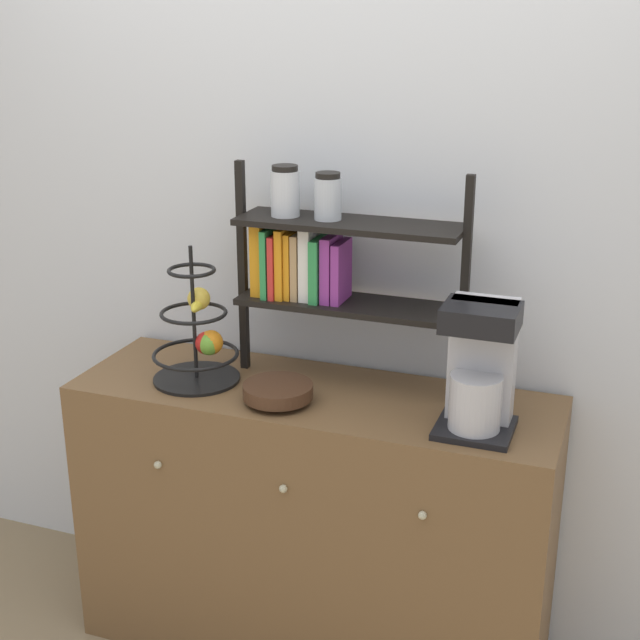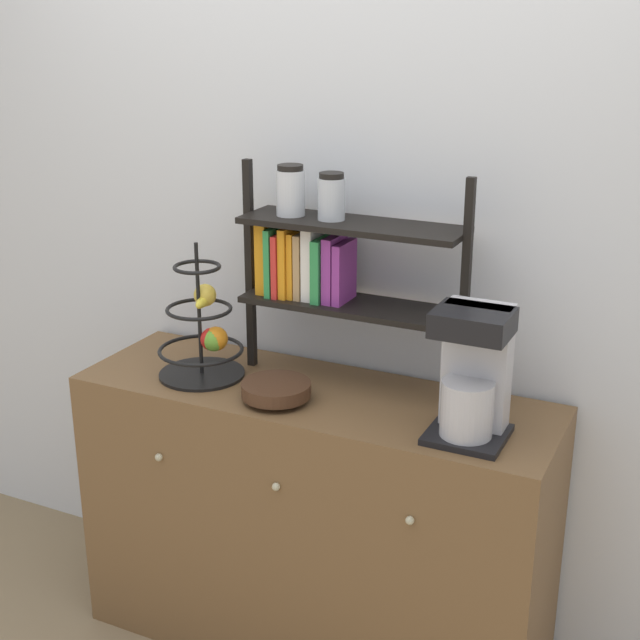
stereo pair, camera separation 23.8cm
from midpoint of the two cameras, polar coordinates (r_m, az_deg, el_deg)
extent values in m
cube|color=silver|center=(2.79, 4.57, 4.96)|extent=(7.00, 0.05, 2.60)
cube|color=brown|center=(2.89, 2.02, -12.86)|extent=(1.47, 0.47, 0.90)
sphere|color=#B2AD8C|center=(2.75, -7.84, -8.75)|extent=(0.02, 0.02, 0.02)
sphere|color=#B2AD8C|center=(2.57, -0.15, -10.69)|extent=(0.02, 0.02, 0.02)
sphere|color=#B2AD8C|center=(2.45, 8.62, -12.64)|extent=(0.02, 0.02, 0.02)
cube|color=black|center=(2.45, 12.18, -7.25)|extent=(0.21, 0.20, 0.02)
cube|color=#B7B7BC|center=(2.43, 12.80, -2.87)|extent=(0.18, 0.08, 0.35)
cylinder|color=#B7B7BC|center=(2.40, 12.21, -5.60)|extent=(0.14, 0.14, 0.15)
cube|color=black|center=(2.32, 12.67, -0.22)|extent=(0.20, 0.16, 0.07)
cylinder|color=black|center=(2.80, -5.16, -3.50)|extent=(0.27, 0.27, 0.01)
cylinder|color=black|center=(2.73, -5.30, 0.66)|extent=(0.01, 0.01, 0.42)
torus|color=black|center=(2.77, -5.21, -1.96)|extent=(0.27, 0.27, 0.01)
torus|color=black|center=(2.73, -5.30, 0.66)|extent=(0.21, 0.21, 0.01)
torus|color=black|center=(2.69, -5.38, 3.37)|extent=(0.15, 0.15, 0.01)
sphere|color=red|center=(2.76, -4.49, -1.28)|extent=(0.07, 0.07, 0.07)
sphere|color=#6BAD33|center=(2.75, -4.37, -1.32)|extent=(0.07, 0.07, 0.07)
sphere|color=orange|center=(2.75, -4.24, -1.24)|extent=(0.08, 0.08, 0.08)
ellipsoid|color=yellow|center=(2.75, -4.93, 1.29)|extent=(0.07, 0.15, 0.04)
sphere|color=gold|center=(2.74, -4.92, 1.56)|extent=(0.07, 0.07, 0.07)
cylinder|color=#422819|center=(2.61, -0.21, -5.06)|extent=(0.11, 0.11, 0.02)
cylinder|color=#422819|center=(2.60, -0.21, -4.49)|extent=(0.21, 0.21, 0.04)
cube|color=black|center=(2.77, -2.06, 3.45)|extent=(0.02, 0.02, 0.66)
cube|color=black|center=(2.53, 11.93, 1.52)|extent=(0.02, 0.02, 0.66)
cube|color=black|center=(2.66, 4.58, 0.91)|extent=(0.67, 0.20, 0.02)
cube|color=black|center=(2.59, 4.72, 6.06)|extent=(0.67, 0.20, 0.02)
cube|color=orange|center=(2.73, -0.78, 4.05)|extent=(0.03, 0.12, 0.22)
cube|color=#2D8C47|center=(2.72, -0.16, 3.89)|extent=(0.02, 0.16, 0.21)
cube|color=red|center=(2.71, 0.29, 3.67)|extent=(0.02, 0.16, 0.19)
cube|color=orange|center=(2.70, 0.73, 3.82)|extent=(0.02, 0.15, 0.21)
cube|color=orange|center=(2.69, 1.16, 3.64)|extent=(0.02, 0.13, 0.20)
cube|color=tan|center=(2.68, 1.61, 3.56)|extent=(0.02, 0.13, 0.20)
cube|color=white|center=(2.67, 2.22, 3.66)|extent=(0.03, 0.12, 0.22)
cube|color=#2D8C47|center=(2.66, 2.86, 3.31)|extent=(0.03, 0.15, 0.19)
cube|color=#8C338C|center=(2.64, 3.53, 3.29)|extent=(0.03, 0.13, 0.20)
cube|color=#8C338C|center=(2.63, 4.16, 3.04)|extent=(0.02, 0.13, 0.18)
cylinder|color=silver|center=(2.65, 0.69, 8.11)|extent=(0.09, 0.09, 0.13)
cylinder|color=black|center=(2.64, 0.70, 9.72)|extent=(0.08, 0.08, 0.02)
cylinder|color=silver|center=(2.60, 3.38, 7.71)|extent=(0.08, 0.08, 0.12)
cylinder|color=black|center=(2.59, 3.41, 9.20)|extent=(0.07, 0.07, 0.02)
camera|label=1|loc=(0.12, -87.37, 0.92)|focal=50.00mm
camera|label=2|loc=(0.12, 92.63, -0.92)|focal=50.00mm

